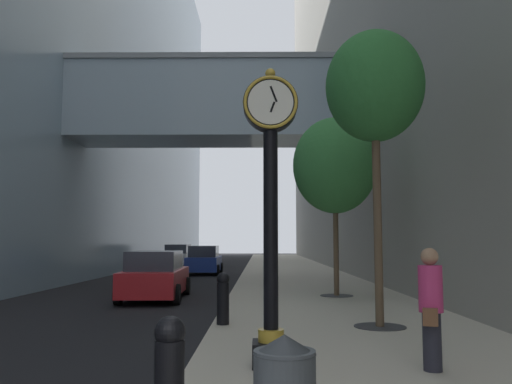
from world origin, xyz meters
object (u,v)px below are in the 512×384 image
at_px(car_red_mid, 156,276).
at_px(street_tree_near, 375,88).
at_px(street_clock, 271,199).
at_px(bollard_nearest, 169,376).
at_px(bollard_third, 223,297).
at_px(street_tree_mid_near, 335,166).
at_px(pedestrian_walking, 431,305).
at_px(car_white_near, 178,256).
at_px(car_blue_far, 204,260).

bearing_deg(car_red_mid, street_tree_near, -46.43).
relative_size(street_clock, bollard_nearest, 3.95).
distance_m(street_clock, bollard_third, 4.36).
height_order(street_tree_mid_near, pedestrian_walking, street_tree_mid_near).
height_order(street_clock, bollard_nearest, street_clock).
relative_size(car_white_near, car_blue_far, 0.99).
relative_size(street_clock, car_blue_far, 1.09).
bearing_deg(street_clock, bollard_third, 104.54).
xyz_separation_m(car_white_near, car_blue_far, (2.90, -8.58, -0.01)).
bearing_deg(car_red_mid, bollard_third, -65.91).
distance_m(street_clock, pedestrian_walking, 2.77).
height_order(street_tree_near, car_white_near, street_tree_near).
height_order(pedestrian_walking, car_white_near, pedestrian_walking).
bearing_deg(street_tree_near, bollard_third, 174.78).
height_order(street_clock, car_blue_far, street_clock).
bearing_deg(bollard_third, car_white_near, 100.97).
bearing_deg(car_white_near, car_red_mid, -82.95).
bearing_deg(bollard_nearest, bollard_third, 90.00).
bearing_deg(car_blue_far, car_red_mid, -90.73).
xyz_separation_m(bollard_third, street_tree_mid_near, (3.38, 6.03, 3.81)).
bearing_deg(car_red_mid, street_clock, -69.43).
distance_m(street_clock, car_blue_far, 23.77).
height_order(pedestrian_walking, car_red_mid, pedestrian_walking).
xyz_separation_m(car_white_near, car_red_mid, (2.73, -22.09, -0.04)).
relative_size(bollard_third, street_tree_mid_near, 0.19).
bearing_deg(car_white_near, pedestrian_walking, -74.87).
relative_size(car_white_near, car_red_mid, 0.88).
xyz_separation_m(bollard_nearest, street_tree_mid_near, (3.38, 12.78, 3.81)).
bearing_deg(bollard_third, street_tree_near, -5.22).
bearing_deg(car_blue_far, bollard_nearest, -84.44).
bearing_deg(car_red_mid, street_tree_mid_near, -0.85).
bearing_deg(street_tree_near, car_red_mid, 133.57).
height_order(pedestrian_walking, car_blue_far, pedestrian_walking).
bearing_deg(street_tree_mid_near, street_clock, -103.66).
bearing_deg(street_tree_near, car_white_near, 107.24).
distance_m(street_tree_near, car_blue_far, 21.30).
height_order(street_clock, car_red_mid, street_clock).
bearing_deg(car_white_near, bollard_nearest, -81.11).
xyz_separation_m(street_clock, street_tree_mid_near, (2.39, 9.84, 1.94)).
distance_m(bollard_nearest, car_red_mid, 13.16).
relative_size(street_tree_mid_near, car_blue_far, 1.48).
height_order(street_clock, bollard_third, street_clock).
bearing_deg(bollard_nearest, car_blue_far, 95.56).
relative_size(street_tree_near, street_tree_mid_near, 1.07).
relative_size(street_tree_near, pedestrian_walking, 3.77).
distance_m(street_tree_mid_near, car_white_near, 24.16).
bearing_deg(car_red_mid, pedestrian_walking, -59.53).
xyz_separation_m(street_tree_near, car_blue_far, (-5.95, 19.94, -4.54)).
bearing_deg(pedestrian_walking, car_blue_far, 103.82).
distance_m(bollard_nearest, car_white_near, 35.38).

